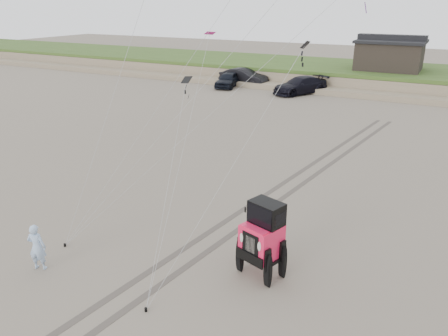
{
  "coord_description": "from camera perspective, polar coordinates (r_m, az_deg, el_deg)",
  "views": [
    {
      "loc": [
        8.11,
        -9.79,
        8.15
      ],
      "look_at": [
        1.37,
        3.0,
        2.6
      ],
      "focal_mm": 35.0,
      "sensor_mm": 36.0,
      "label": 1
    }
  ],
  "objects": [
    {
      "name": "truck_c",
      "position": [
        41.87,
        9.92,
        10.58
      ],
      "size": [
        4.75,
        5.81,
        1.58
      ],
      "primitive_type": "imported",
      "rotation": [
        0.0,
        0.0,
        -0.55
      ],
      "color": "black",
      "rests_on": "ground"
    },
    {
      "name": "dune_ridge",
      "position": [
        48.54,
        18.2,
        11.31
      ],
      "size": [
        160.0,
        14.25,
        1.73
      ],
      "color": "#7A6B54",
      "rests_on": "ground"
    },
    {
      "name": "tire_tracks",
      "position": [
        20.5,
        8.11,
        -2.63
      ],
      "size": [
        5.22,
        29.74,
        0.01
      ],
      "color": "#4C443D",
      "rests_on": "ground"
    },
    {
      "name": "stake_main",
      "position": [
        16.68,
        -20.08,
        -9.44
      ],
      "size": [
        0.08,
        0.08,
        0.12
      ],
      "primitive_type": "cylinder",
      "color": "black",
      "rests_on": "ground"
    },
    {
      "name": "truck_b",
      "position": [
        45.89,
        2.59,
        11.82
      ],
      "size": [
        5.24,
        2.29,
        1.68
      ],
      "primitive_type": "imported",
      "rotation": [
        0.0,
        0.0,
        1.47
      ],
      "color": "black",
      "rests_on": "ground"
    },
    {
      "name": "man",
      "position": [
        15.37,
        -23.24,
        -9.46
      ],
      "size": [
        0.68,
        0.57,
        1.6
      ],
      "primitive_type": "imported",
      "rotation": [
        0.0,
        0.0,
        3.51
      ],
      "color": "#819CC8",
      "rests_on": "ground"
    },
    {
      "name": "truck_a",
      "position": [
        44.61,
        0.54,
        11.45
      ],
      "size": [
        2.43,
        4.6,
        1.49
      ],
      "primitive_type": "imported",
      "rotation": [
        0.0,
        0.0,
        0.16
      ],
      "color": "black",
      "rests_on": "ground"
    },
    {
      "name": "stake_aux",
      "position": [
        13.04,
        -10.17,
        -17.75
      ],
      "size": [
        0.08,
        0.08,
        0.12
      ],
      "primitive_type": "cylinder",
      "color": "black",
      "rests_on": "ground"
    },
    {
      "name": "cabin",
      "position": [
        47.45,
        20.85,
        13.75
      ],
      "size": [
        6.4,
        5.4,
        3.35
      ],
      "color": "black",
      "rests_on": "dune_ridge"
    },
    {
      "name": "jeep",
      "position": [
        13.84,
        4.92,
        -10.25
      ],
      "size": [
        3.8,
        5.76,
        1.98
      ],
      "primitive_type": null,
      "rotation": [
        0.0,
        0.0,
        -0.31
      ],
      "color": "#FF1E4E",
      "rests_on": "ground"
    },
    {
      "name": "ground",
      "position": [
        15.1,
        -10.17,
        -12.04
      ],
      "size": [
        160.0,
        160.0,
        0.0
      ],
      "primitive_type": "plane",
      "color": "#6B6054",
      "rests_on": "ground"
    }
  ]
}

